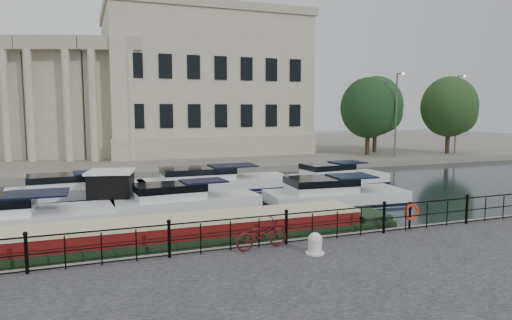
{
  "coord_description": "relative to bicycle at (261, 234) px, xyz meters",
  "views": [
    {
      "loc": [
        -6.36,
        -16.13,
        5.16
      ],
      "look_at": [
        0.5,
        2.0,
        3.0
      ],
      "focal_mm": 32.0,
      "sensor_mm": 36.0,
      "label": 1
    }
  ],
  "objects": [
    {
      "name": "life_ring_post",
      "position": [
        6.29,
        0.26,
        0.17
      ],
      "size": [
        0.65,
        0.18,
        1.06
      ],
      "color": "black",
      "rests_on": "near_quay"
    },
    {
      "name": "ground_plane",
      "position": [
        0.98,
        2.42,
        -1.04
      ],
      "size": [
        160.0,
        160.0,
        0.0
      ],
      "primitive_type": "plane",
      "color": "black",
      "rests_on": "ground"
    },
    {
      "name": "railing",
      "position": [
        0.98,
        0.17,
        0.16
      ],
      "size": [
        24.14,
        0.14,
        1.22
      ],
      "color": "black",
      "rests_on": "near_quay"
    },
    {
      "name": "harbour_hut",
      "position": [
        -4.18,
        10.07,
        -0.09
      ],
      "size": [
        3.53,
        3.16,
        2.19
      ],
      "rotation": [
        0.0,
        0.0,
        -0.24
      ],
      "color": "#6B665B",
      "rests_on": "ground_plane"
    },
    {
      "name": "mooring_bollard",
      "position": [
        1.42,
        -1.09,
        -0.17
      ],
      "size": [
        0.62,
        0.62,
        0.69
      ],
      "color": "silver",
      "rests_on": "near_quay"
    },
    {
      "name": "bicycle",
      "position": [
        0.0,
        0.0,
        0.0
      ],
      "size": [
        1.95,
        0.88,
        0.99
      ],
      "primitive_type": "imported",
      "rotation": [
        0.0,
        0.0,
        1.7
      ],
      "color": "#4A0D12",
      "rests_on": "near_quay"
    },
    {
      "name": "cabin_cruisers",
      "position": [
        0.4,
        10.85,
        -0.68
      ],
      "size": [
        26.88,
        9.9,
        1.99
      ],
      "color": "white",
      "rests_on": "ground_plane"
    },
    {
      "name": "civic_building",
      "position": [
        -0.01,
        37.13,
        5.99
      ],
      "size": [
        53.55,
        31.84,
        16.85
      ],
      "color": "#ADA38C",
      "rests_on": "far_bank"
    },
    {
      "name": "far_bank",
      "position": [
        0.98,
        41.42,
        -0.77
      ],
      "size": [
        120.0,
        42.0,
        0.55
      ],
      "primitive_type": "cube",
      "color": "#6B665B",
      "rests_on": "ground_plane"
    },
    {
      "name": "narrowboat",
      "position": [
        -1.86,
        2.51,
        -0.68
      ],
      "size": [
        16.72,
        2.4,
        1.61
      ],
      "rotation": [
        0.0,
        0.0,
        -0.01
      ],
      "color": "black",
      "rests_on": "ground_plane"
    },
    {
      "name": "trees",
      "position": [
        25.56,
        25.66,
        4.18
      ],
      "size": [
        14.36,
        9.87,
        8.19
      ],
      "color": "black",
      "rests_on": "far_bank"
    },
    {
      "name": "lamp_posts",
      "position": [
        26.98,
        23.12,
        3.76
      ],
      "size": [
        8.24,
        1.55,
        8.07
      ],
      "color": "#59595B",
      "rests_on": "far_bank"
    }
  ]
}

